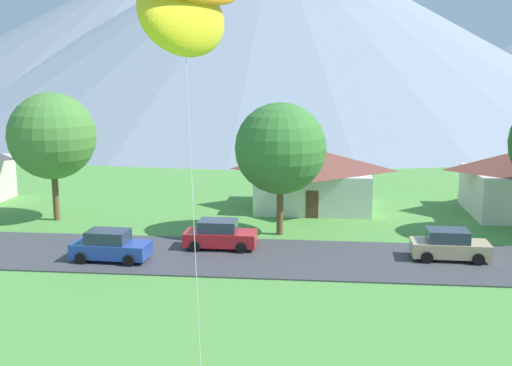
# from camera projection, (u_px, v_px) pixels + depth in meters

# --- Properties ---
(road_strip) EXTENTS (160.00, 7.29, 0.08)m
(road_strip) POSITION_uv_depth(u_px,v_px,m) (259.00, 257.00, 34.76)
(road_strip) COLOR #424247
(road_strip) RESTS_ON ground
(mountain_central_ridge) EXTENTS (138.84, 138.84, 39.16)m
(mountain_central_ridge) POSITION_uv_depth(u_px,v_px,m) (275.00, 25.00, 129.21)
(mountain_central_ridge) COLOR gray
(mountain_central_ridge) RESTS_ON ground
(mountain_east_ridge) EXTENTS (132.93, 132.93, 34.66)m
(mountain_east_ridge) POSITION_uv_depth(u_px,v_px,m) (152.00, 39.00, 144.00)
(mountain_east_ridge) COLOR gray
(mountain_east_ridge) RESTS_ON ground
(house_right_center) EXTENTS (9.13, 7.37, 4.55)m
(house_right_center) POSITION_uv_depth(u_px,v_px,m) (313.00, 177.00, 46.90)
(house_right_center) COLOR silver
(house_right_center) RESTS_ON ground
(tree_near_left) EXTENTS (5.98, 5.98, 8.93)m
(tree_near_left) POSITION_uv_depth(u_px,v_px,m) (52.00, 136.00, 42.42)
(tree_near_left) COLOR brown
(tree_near_left) RESTS_ON ground
(tree_center) EXTENTS (5.78, 5.78, 8.46)m
(tree_center) POSITION_uv_depth(u_px,v_px,m) (280.00, 148.00, 38.71)
(tree_center) COLOR brown
(tree_center) RESTS_ON ground
(parked_car_tan_west_end) EXTENTS (4.24, 2.15, 1.68)m
(parked_car_tan_west_end) POSITION_uv_depth(u_px,v_px,m) (449.00, 245.00, 34.14)
(parked_car_tan_west_end) COLOR tan
(parked_car_tan_west_end) RESTS_ON road_strip
(parked_car_red_mid_west) EXTENTS (4.21, 2.09, 1.68)m
(parked_car_red_mid_west) POSITION_uv_depth(u_px,v_px,m) (220.00, 235.00, 36.26)
(parked_car_red_mid_west) COLOR red
(parked_car_red_mid_west) RESTS_ON road_strip
(parked_car_blue_east_end) EXTENTS (4.28, 2.24, 1.68)m
(parked_car_blue_east_end) POSITION_uv_depth(u_px,v_px,m) (110.00, 246.00, 33.98)
(parked_car_blue_east_end) COLOR #2847A8
(parked_car_blue_east_end) RESTS_ON road_strip
(kite_flyer_with_kite) EXTENTS (2.92, 4.09, 13.10)m
(kite_flyer_with_kite) POSITION_uv_depth(u_px,v_px,m) (185.00, 18.00, 16.63)
(kite_flyer_with_kite) COLOR #3D3D42
(kite_flyer_with_kite) RESTS_ON ground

